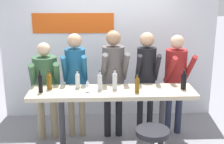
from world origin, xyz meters
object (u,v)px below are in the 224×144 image
object	(u,v)px
person_center	(146,72)
person_left	(75,74)
person_far_left	(46,81)
wine_bottle_6	(100,81)
person_center_left	(113,72)
wine_bottle_4	(40,82)
wine_glass_0	(88,83)
wine_bottle_5	(115,80)
wine_bottle_0	(78,80)
wine_bottle_2	(49,81)
tasting_table	(112,101)
wine_bottle_1	(184,80)
person_center_right	(176,74)
wine_bottle_3	(137,84)

from	to	relation	value
person_center	person_left	bearing A→B (deg)	179.61
person_far_left	wine_bottle_6	world-z (taller)	person_far_left
person_left	person_center_left	bearing A→B (deg)	-3.63
wine_bottle_4	person_far_left	bearing A→B (deg)	92.94
person_center_left	wine_glass_0	distance (m)	0.72
wine_bottle_5	wine_glass_0	distance (m)	0.40
person_left	wine_bottle_0	xyz separation A→B (m)	(0.06, -0.47, 0.04)
wine_bottle_0	wine_bottle_2	world-z (taller)	wine_bottle_0
person_far_left	tasting_table	bearing A→B (deg)	-34.74
tasting_table	wine_bottle_2	xyz separation A→B (m)	(-0.91, 0.10, 0.29)
person_center_left	wine_bottle_1	distance (m)	1.14
wine_bottle_6	person_center_left	bearing A→B (deg)	67.91
wine_glass_0	wine_bottle_0	bearing A→B (deg)	130.97
wine_bottle_0	wine_bottle_6	size ratio (longest dim) A/B	0.93
wine_glass_0	wine_bottle_2	bearing A→B (deg)	165.68
person_center_right	wine_bottle_5	size ratio (longest dim) A/B	5.44
person_center_left	person_center	world-z (taller)	person_center_left
wine_bottle_3	wine_bottle_4	distance (m)	1.36
tasting_table	wine_glass_0	distance (m)	0.45
person_far_left	person_center_right	distance (m)	2.11
person_left	wine_bottle_0	bearing A→B (deg)	-82.41
wine_bottle_4	wine_glass_0	xyz separation A→B (m)	(0.66, -0.01, -0.02)
person_far_left	person_center	bearing A→B (deg)	-6.34
person_far_left	person_left	bearing A→B (deg)	-0.89
wine_bottle_5	person_center_left	bearing A→B (deg)	89.69
person_center	wine_glass_0	distance (m)	1.11
wine_bottle_0	wine_bottle_1	bearing A→B (deg)	-4.14
person_left	wine_bottle_2	world-z (taller)	person_left
wine_bottle_5	wine_bottle_6	bearing A→B (deg)	-176.57
person_far_left	person_center_right	bearing A→B (deg)	-5.64
person_left	person_center_right	bearing A→B (deg)	0.11
tasting_table	wine_bottle_3	xyz separation A→B (m)	(0.35, -0.11, 0.28)
person_center	wine_bottle_1	distance (m)	0.72
person_far_left	person_center_left	world-z (taller)	person_center_left
wine_bottle_1	wine_glass_0	xyz separation A→B (m)	(-1.39, -0.06, -0.01)
person_left	person_center_left	xyz separation A→B (m)	(0.61, -0.04, 0.03)
person_center_right	person_left	bearing A→B (deg)	169.87
person_center_left	wine_bottle_6	world-z (taller)	person_center_left
person_center	tasting_table	bearing A→B (deg)	-134.43
wine_bottle_0	wine_bottle_3	world-z (taller)	wine_bottle_0
wine_bottle_1	wine_bottle_5	xyz separation A→B (m)	(-1.00, 0.02, 0.01)
person_center	wine_bottle_1	world-z (taller)	person_center
wine_bottle_2	person_center_right	bearing A→B (deg)	14.48
person_far_left	wine_bottle_4	bearing A→B (deg)	-94.53
person_far_left	person_left	size ratio (longest dim) A/B	0.93
wine_bottle_0	wine_bottle_3	xyz separation A→B (m)	(0.85, -0.23, -0.00)
wine_bottle_1	wine_bottle_4	world-z (taller)	wine_bottle_4
wine_bottle_4	wine_bottle_6	world-z (taller)	wine_bottle_4
person_left	wine_bottle_3	xyz separation A→B (m)	(0.91, -0.70, 0.04)
wine_bottle_3	wine_bottle_5	world-z (taller)	wine_bottle_5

